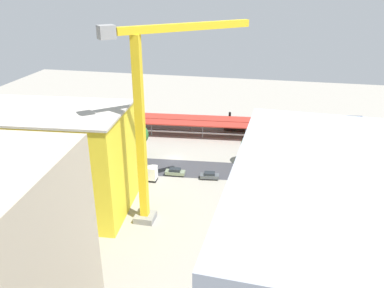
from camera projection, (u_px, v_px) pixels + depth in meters
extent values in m
plane|color=gray|center=(174.00, 159.00, 97.55)|extent=(175.42, 175.42, 0.00)
cube|color=#665E54|center=(191.00, 129.00, 116.92)|extent=(110.34, 21.76, 0.01)
cube|color=#38383D|center=(169.00, 168.00, 92.91)|extent=(110.01, 17.57, 0.01)
cube|color=#9E9EA8|center=(194.00, 124.00, 119.85)|extent=(109.31, 8.71, 0.12)
cube|color=#9E9EA8|center=(193.00, 126.00, 118.55)|extent=(109.31, 8.71, 0.12)
cube|color=#9E9EA8|center=(190.00, 130.00, 115.16)|extent=(109.31, 8.71, 0.12)
cube|color=#9E9EA8|center=(189.00, 132.00, 113.86)|extent=(109.31, 8.71, 0.12)
cube|color=#A82D23|center=(151.00, 122.00, 109.99)|extent=(64.75, 9.09, 0.32)
cylinder|color=slate|center=(255.00, 134.00, 107.56)|extent=(0.30, 0.30, 4.09)
cylinder|color=slate|center=(203.00, 131.00, 109.21)|extent=(0.30, 0.30, 4.09)
cylinder|color=slate|center=(151.00, 129.00, 110.86)|extent=(0.30, 0.30, 4.09)
cylinder|color=slate|center=(102.00, 127.00, 112.51)|extent=(0.30, 0.30, 4.09)
cylinder|color=slate|center=(54.00, 125.00, 114.16)|extent=(0.30, 0.30, 4.09)
cube|color=#A82D23|center=(218.00, 119.00, 112.93)|extent=(53.36, 8.76, 0.48)
cylinder|color=slate|center=(302.00, 130.00, 111.04)|extent=(0.30, 0.30, 3.74)
cylinder|color=slate|center=(246.00, 127.00, 112.85)|extent=(0.30, 0.30, 3.74)
cylinder|color=slate|center=(191.00, 125.00, 114.65)|extent=(0.30, 0.30, 3.74)
cylinder|color=slate|center=(138.00, 122.00, 116.46)|extent=(0.30, 0.30, 3.74)
cube|color=black|center=(250.00, 128.00, 115.89)|extent=(15.46, 3.70, 1.00)
cylinder|color=black|center=(245.00, 122.00, 115.32)|extent=(12.38, 3.73, 2.78)
cube|color=black|center=(266.00, 125.00, 114.90)|extent=(3.33, 3.22, 3.39)
cylinder|color=black|center=(230.00, 115.00, 115.03)|extent=(0.70, 0.70, 1.40)
cube|color=black|center=(328.00, 134.00, 111.89)|extent=(16.09, 3.73, 0.60)
cube|color=#384C72|center=(329.00, 127.00, 111.04)|extent=(17.90, 4.49, 3.73)
cylinder|color=#273550|center=(330.00, 120.00, 110.21)|extent=(17.20, 4.44, 3.12)
cube|color=black|center=(246.00, 181.00, 86.43)|extent=(3.47, 1.89, 0.30)
cube|color=gray|center=(247.00, 179.00, 86.20)|extent=(4.12, 2.01, 0.89)
cube|color=#1E2328|center=(247.00, 176.00, 85.92)|extent=(2.35, 1.67, 0.53)
cube|color=black|center=(210.00, 178.00, 87.72)|extent=(3.70, 2.09, 0.30)
cube|color=#474C51|center=(210.00, 176.00, 87.52)|extent=(4.37, 2.24, 0.76)
cube|color=#1E2328|center=(210.00, 174.00, 87.26)|extent=(2.52, 1.81, 0.55)
cube|color=black|center=(175.00, 175.00, 89.36)|extent=(3.83, 1.82, 0.30)
cube|color=gray|center=(175.00, 172.00, 89.15)|extent=(4.55, 1.92, 0.76)
cube|color=#1E2328|center=(175.00, 170.00, 88.88)|extent=(2.57, 1.63, 0.61)
cube|color=black|center=(138.00, 172.00, 90.75)|extent=(3.62, 2.13, 0.30)
cube|color=silver|center=(138.00, 169.00, 90.52)|extent=(4.28, 2.27, 0.87)
cube|color=#1E2328|center=(137.00, 166.00, 90.23)|extent=(2.46, 1.87, 0.62)
cube|color=black|center=(104.00, 169.00, 92.01)|extent=(4.02, 2.01, 0.30)
cube|color=silver|center=(103.00, 167.00, 91.81)|extent=(4.77, 2.14, 0.76)
cube|color=#1E2328|center=(103.00, 164.00, 91.55)|extent=(2.71, 1.78, 0.54)
cube|color=black|center=(75.00, 164.00, 94.20)|extent=(4.13, 2.11, 0.30)
cube|color=gray|center=(75.00, 162.00, 94.00)|extent=(4.89, 2.25, 0.73)
cube|color=#1E2328|center=(74.00, 160.00, 93.73)|extent=(2.79, 1.86, 0.62)
cube|color=black|center=(42.00, 162.00, 95.52)|extent=(3.87, 1.97, 0.30)
cube|color=#474C51|center=(42.00, 160.00, 95.32)|extent=(4.59, 2.09, 0.72)
cube|color=#1E2328|center=(41.00, 158.00, 95.08)|extent=(2.61, 1.74, 0.51)
cube|color=yellow|center=(46.00, 162.00, 73.06)|extent=(31.33, 18.72, 19.70)
cube|color=#B7B2A8|center=(38.00, 111.00, 69.13)|extent=(31.98, 19.36, 0.40)
cube|color=gray|center=(145.00, 217.00, 72.68)|extent=(3.60, 3.60, 1.20)
cube|color=yellow|center=(141.00, 136.00, 66.34)|extent=(1.40, 1.40, 33.59)
cube|color=yellow|center=(187.00, 27.00, 63.68)|extent=(18.98, 16.87, 1.20)
cube|color=gray|center=(106.00, 32.00, 57.48)|extent=(3.12, 3.09, 2.00)
cube|color=black|center=(138.00, 178.00, 87.55)|extent=(8.88, 2.15, 0.50)
cube|color=white|center=(142.00, 172.00, 86.67)|extent=(6.50, 2.36, 2.88)
cube|color=silver|center=(123.00, 171.00, 87.57)|extent=(2.39, 2.33, 2.32)
cylinder|color=brown|center=(258.00, 160.00, 93.47)|extent=(0.43, 0.43, 2.68)
sphere|color=#2D7233|center=(259.00, 150.00, 92.39)|extent=(4.08, 4.08, 4.08)
cylinder|color=brown|center=(251.00, 158.00, 94.22)|extent=(0.49, 0.49, 3.04)
sphere|color=#2D7233|center=(252.00, 145.00, 92.90)|extent=(5.27, 5.27, 5.27)
cylinder|color=brown|center=(38.00, 140.00, 104.28)|extent=(0.60, 0.60, 3.47)
sphere|color=#38843D|center=(36.00, 128.00, 102.93)|extent=(4.91, 4.91, 4.91)
cylinder|color=brown|center=(139.00, 149.00, 98.41)|extent=(0.49, 0.49, 3.85)
sphere|color=#28662D|center=(138.00, 135.00, 96.92)|extent=(5.38, 5.38, 5.38)
cylinder|color=brown|center=(259.00, 161.00, 92.50)|extent=(0.59, 0.59, 3.07)
sphere|color=#38843D|center=(259.00, 150.00, 91.32)|extent=(4.21, 4.21, 4.21)
cylinder|color=brown|center=(275.00, 162.00, 91.46)|extent=(0.45, 0.45, 3.88)
sphere|color=#28662D|center=(277.00, 147.00, 89.95)|extent=(5.50, 5.50, 5.50)
cylinder|color=#333333|center=(90.00, 142.00, 99.71)|extent=(0.16, 0.16, 5.91)
cube|color=black|center=(89.00, 130.00, 98.38)|extent=(0.36, 0.36, 0.90)
sphere|color=green|center=(88.00, 128.00, 98.31)|extent=(0.20, 0.20, 0.20)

